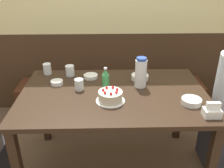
# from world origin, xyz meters

# --- Properties ---
(ground_plane) EXTENTS (12.00, 12.00, 0.00)m
(ground_plane) POSITION_xyz_m (0.00, 0.00, 0.00)
(ground_plane) COLOR brown
(back_wall) EXTENTS (4.80, 0.04, 2.50)m
(back_wall) POSITION_xyz_m (0.00, 1.05, 1.25)
(back_wall) COLOR #3D2819
(back_wall) RESTS_ON ground_plane
(bench_seat) EXTENTS (2.07, 0.38, 0.43)m
(bench_seat) POSITION_xyz_m (0.00, 0.83, 0.21)
(bench_seat) COLOR #472314
(bench_seat) RESTS_ON ground_plane
(dining_table) EXTENTS (1.44, 0.91, 0.75)m
(dining_table) POSITION_xyz_m (0.00, 0.00, 0.66)
(dining_table) COLOR black
(dining_table) RESTS_ON ground_plane
(birthday_cake) EXTENTS (0.21, 0.21, 0.10)m
(birthday_cake) POSITION_xyz_m (-0.03, -0.13, 0.79)
(birthday_cake) COLOR white
(birthday_cake) RESTS_ON dining_table
(water_pitcher) EXTENTS (0.09, 0.09, 0.25)m
(water_pitcher) POSITION_xyz_m (0.22, 0.11, 0.87)
(water_pitcher) COLOR white
(water_pitcher) RESTS_ON dining_table
(soju_bottle) EXTENTS (0.06, 0.06, 0.18)m
(soju_bottle) POSITION_xyz_m (-0.06, 0.06, 0.83)
(soju_bottle) COLOR #388E4C
(soju_bottle) RESTS_ON dining_table
(napkin_holder) EXTENTS (0.11, 0.08, 0.11)m
(napkin_holder) POSITION_xyz_m (0.63, -0.34, 0.79)
(napkin_holder) COLOR white
(napkin_holder) RESTS_ON dining_table
(bowl_soup_white) EXTENTS (0.10, 0.10, 0.04)m
(bowl_soup_white) POSITION_xyz_m (-0.46, 0.15, 0.77)
(bowl_soup_white) COLOR white
(bowl_soup_white) RESTS_ON dining_table
(bowl_rice_small) EXTENTS (0.15, 0.15, 0.04)m
(bowl_rice_small) POSITION_xyz_m (0.23, 0.24, 0.77)
(bowl_rice_small) COLOR white
(bowl_rice_small) RESTS_ON dining_table
(bowl_side_dish) EXTENTS (0.12, 0.12, 0.03)m
(bowl_side_dish) POSITION_xyz_m (-0.19, 0.28, 0.76)
(bowl_side_dish) COLOR white
(bowl_side_dish) RESTS_ON dining_table
(bowl_sauce_shallow) EXTENTS (0.14, 0.14, 0.04)m
(bowl_sauce_shallow) POSITION_xyz_m (0.54, -0.18, 0.77)
(bowl_sauce_shallow) COLOR white
(bowl_sauce_shallow) RESTS_ON dining_table
(glass_water_tall) EXTENTS (0.07, 0.07, 0.09)m
(glass_water_tall) POSITION_xyz_m (-0.27, 0.06, 0.79)
(glass_water_tall) COLOR silver
(glass_water_tall) RESTS_ON dining_table
(glass_tumbler_short) EXTENTS (0.08, 0.08, 0.09)m
(glass_tumbler_short) POSITION_xyz_m (-0.37, 0.33, 0.79)
(glass_tumbler_short) COLOR silver
(glass_tumbler_short) RESTS_ON dining_table
(glass_shot_small) EXTENTS (0.07, 0.07, 0.10)m
(glass_shot_small) POSITION_xyz_m (-0.58, 0.38, 0.80)
(glass_shot_small) COLOR silver
(glass_shot_small) RESTS_ON dining_table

